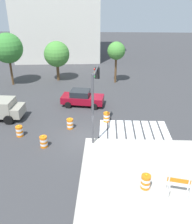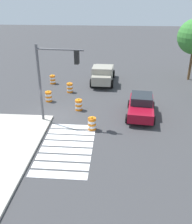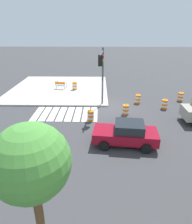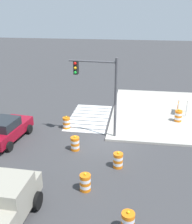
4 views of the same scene
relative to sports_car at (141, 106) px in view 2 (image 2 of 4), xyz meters
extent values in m
plane|color=#38383A|center=(0.92, -6.73, -0.81)|extent=(120.00, 120.00, 0.00)
cube|color=silver|center=(2.29, -4.93, -0.80)|extent=(0.60, 3.20, 0.02)
cube|color=silver|center=(3.04, -4.93, -0.80)|extent=(0.60, 3.20, 0.02)
cube|color=silver|center=(3.79, -4.93, -0.80)|extent=(0.60, 3.20, 0.02)
cube|color=silver|center=(4.54, -4.93, -0.80)|extent=(0.60, 3.20, 0.02)
cube|color=silver|center=(5.29, -4.93, -0.80)|extent=(0.60, 3.20, 0.02)
cube|color=silver|center=(6.04, -4.93, -0.80)|extent=(0.60, 3.20, 0.02)
cube|color=silver|center=(6.79, -4.93, -0.80)|extent=(0.60, 3.20, 0.02)
cube|color=silver|center=(7.54, -4.93, -0.80)|extent=(0.60, 3.20, 0.02)
cube|color=maroon|center=(0.06, -0.01, -0.13)|extent=(4.47, 2.27, 0.70)
cube|color=#1E2328|center=(-0.19, 0.02, 0.52)|extent=(2.05, 1.79, 0.60)
cylinder|color=black|center=(1.50, 0.80, -0.48)|extent=(0.68, 0.31, 0.66)
cylinder|color=black|center=(1.30, -1.09, -0.48)|extent=(0.68, 0.31, 0.66)
cylinder|color=black|center=(-1.19, 1.08, -0.48)|extent=(0.68, 0.31, 0.66)
cylinder|color=black|center=(-1.38, -0.81, -0.48)|extent=(0.68, 0.31, 0.66)
cube|color=gray|center=(-9.04, -3.32, 0.06)|extent=(2.56, 2.07, 0.90)
cube|color=gray|center=(-6.95, -3.38, 0.36)|extent=(1.96, 2.06, 1.50)
cube|color=gray|center=(-5.85, -3.41, 0.06)|extent=(1.46, 1.94, 0.90)
cylinder|color=black|center=(-6.12, -2.38, -0.39)|extent=(0.85, 0.32, 0.84)
cylinder|color=black|center=(-6.18, -4.42, -0.39)|extent=(0.85, 0.32, 0.84)
cylinder|color=black|center=(-9.51, -2.28, -0.39)|extent=(0.85, 0.32, 0.84)
cylinder|color=black|center=(-9.57, -4.32, -0.39)|extent=(0.85, 0.32, 0.84)
cylinder|color=orange|center=(2.55, -3.57, -0.72)|extent=(0.56, 0.56, 0.18)
cylinder|color=white|center=(2.55, -3.57, -0.54)|extent=(0.56, 0.56, 0.18)
cylinder|color=orange|center=(2.55, -3.57, -0.36)|extent=(0.56, 0.56, 0.18)
cylinder|color=white|center=(2.55, -3.57, -0.18)|extent=(0.56, 0.56, 0.18)
cylinder|color=orange|center=(2.55, -3.57, 0.00)|extent=(0.56, 0.56, 0.18)
sphere|color=yellow|center=(2.55, -3.57, 0.15)|extent=(0.12, 0.12, 0.12)
cylinder|color=orange|center=(-6.89, -8.61, -0.72)|extent=(0.56, 0.56, 0.18)
cylinder|color=white|center=(-6.89, -8.61, -0.54)|extent=(0.56, 0.56, 0.18)
cylinder|color=orange|center=(-6.89, -8.61, -0.36)|extent=(0.56, 0.56, 0.18)
cylinder|color=white|center=(-6.89, -8.61, -0.18)|extent=(0.56, 0.56, 0.18)
cylinder|color=orange|center=(-6.89, -8.61, 0.00)|extent=(0.56, 0.56, 0.18)
sphere|color=yellow|center=(-6.89, -8.61, 0.15)|extent=(0.12, 0.12, 0.12)
cylinder|color=orange|center=(-2.19, -7.85, -0.72)|extent=(0.56, 0.56, 0.18)
cylinder|color=white|center=(-2.19, -7.85, -0.54)|extent=(0.56, 0.56, 0.18)
cylinder|color=orange|center=(-2.19, -7.85, -0.36)|extent=(0.56, 0.56, 0.18)
cylinder|color=white|center=(-2.19, -7.85, -0.18)|extent=(0.56, 0.56, 0.18)
cylinder|color=orange|center=(-2.19, -7.85, 0.00)|extent=(0.56, 0.56, 0.18)
sphere|color=yellow|center=(-2.19, -7.85, 0.15)|extent=(0.12, 0.12, 0.12)
cylinder|color=orange|center=(-0.59, -4.95, -0.72)|extent=(0.56, 0.56, 0.18)
cylinder|color=white|center=(-0.59, -4.95, -0.54)|extent=(0.56, 0.56, 0.18)
cylinder|color=orange|center=(-0.59, -4.95, -0.36)|extent=(0.56, 0.56, 0.18)
cylinder|color=white|center=(-0.59, -4.95, -0.18)|extent=(0.56, 0.56, 0.18)
cylinder|color=orange|center=(-0.59, -4.95, 0.00)|extent=(0.56, 0.56, 0.18)
sphere|color=yellow|center=(-0.59, -4.95, 0.15)|extent=(0.12, 0.12, 0.12)
cylinder|color=orange|center=(-4.54, -6.38, -0.72)|extent=(0.56, 0.56, 0.18)
cylinder|color=white|center=(-4.54, -6.38, -0.54)|extent=(0.56, 0.56, 0.18)
cylinder|color=orange|center=(-4.54, -6.38, -0.36)|extent=(0.56, 0.56, 0.18)
cylinder|color=white|center=(-4.54, -6.38, -0.18)|extent=(0.56, 0.56, 0.18)
cylinder|color=orange|center=(-4.54, -6.38, 0.00)|extent=(0.56, 0.56, 0.18)
sphere|color=yellow|center=(-4.54, -6.38, 0.15)|extent=(0.12, 0.12, 0.12)
cylinder|color=#4C4C51|center=(1.52, -7.33, 2.09)|extent=(0.18, 0.18, 5.50)
cylinder|color=#4C4C51|center=(1.65, -5.73, 4.54)|extent=(0.39, 3.20, 0.12)
cube|color=black|center=(1.75, -4.61, 4.09)|extent=(0.38, 0.31, 0.90)
sphere|color=red|center=(1.56, -4.60, 4.39)|extent=(0.20, 0.20, 0.20)
sphere|color=#F2A514|center=(1.56, -4.60, 4.09)|extent=(0.20, 0.20, 0.20)
sphere|color=green|center=(1.56, -4.60, 3.79)|extent=(0.20, 0.20, 0.20)
cylinder|color=brown|center=(-9.47, 6.02, 0.86)|extent=(0.27, 0.27, 3.35)
camera|label=1|loc=(2.44, -23.29, 9.77)|focal=39.17mm
camera|label=2|loc=(17.77, -2.10, 7.86)|focal=40.01mm
camera|label=3|loc=(1.82, 11.74, 6.71)|focal=31.90mm
camera|label=4|loc=(-15.69, -8.63, 7.93)|focal=43.48mm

